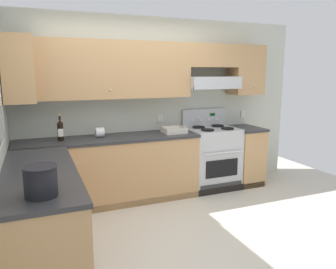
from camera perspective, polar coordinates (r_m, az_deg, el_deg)
ground_plane at (r=3.74m, az=-0.00°, el=-17.47°), size 7.04×7.04×0.00m
wall_back at (r=4.87m, az=-2.56°, el=7.32°), size 4.68×0.57×2.55m
counter_back_run at (r=4.66m, az=-5.91°, el=-5.75°), size 3.60×0.65×0.91m
counter_left_run at (r=3.32m, az=-20.83°, el=-13.37°), size 0.63×1.91×0.91m
stove at (r=5.14m, az=7.62°, el=-3.90°), size 0.76×0.62×1.20m
wine_bottle at (r=4.39m, az=-18.13°, el=0.76°), size 0.07×0.08×0.34m
bowl at (r=4.73m, az=1.03°, el=0.62°), size 0.32×0.28×0.08m
bucket at (r=2.48m, az=-21.18°, el=-7.44°), size 0.24×0.24×0.22m
paper_towel_roll at (r=4.52m, az=-11.73°, el=0.38°), size 0.11×0.13×0.13m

